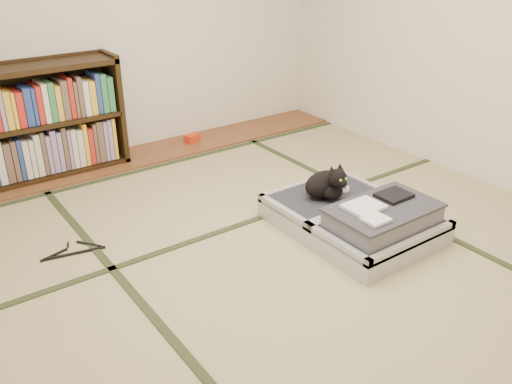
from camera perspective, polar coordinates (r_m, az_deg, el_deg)
floor at (r=3.57m, az=2.64°, el=-5.81°), size 4.50×4.50×0.00m
wood_strip at (r=5.12m, az=-11.33°, el=3.94°), size 4.00×0.50×0.02m
red_item at (r=5.33m, az=-6.72°, el=5.68°), size 0.17×0.13×0.07m
room_shell at (r=3.07m, az=3.21°, el=18.15°), size 4.50×4.50×4.50m
tatami_borders at (r=3.91m, az=-1.83°, el=-2.69°), size 4.00×4.50×0.01m
bookcase at (r=4.75m, az=-22.79°, el=6.38°), size 1.51×0.35×0.97m
suitcase at (r=3.74m, az=10.59°, el=-2.72°), size 0.81×1.08×0.32m
cat at (r=3.84m, az=7.51°, el=0.82°), size 0.36×0.36×0.29m
cable_coil at (r=4.01m, az=9.06°, el=0.35°), size 0.11×0.11×0.03m
hanger at (r=3.70m, az=-18.68°, el=-5.92°), size 0.40×0.22×0.01m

